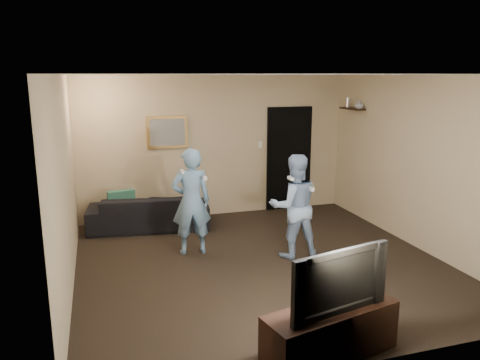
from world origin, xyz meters
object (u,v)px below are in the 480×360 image
object	(u,v)px
sofa	(149,212)
television	(333,278)
wii_player_right	(294,206)
wii_player_left	(191,202)
tv_console	(330,332)

from	to	relation	value
sofa	television	distance (m)	4.51
sofa	wii_player_right	distance (m)	2.70
television	wii_player_left	size ratio (longest dim) A/B	0.67
tv_console	wii_player_right	size ratio (longest dim) A/B	0.88
television	wii_player_right	size ratio (longest dim) A/B	0.70
wii_player_left	wii_player_right	xyz separation A→B (m)	(1.39, -0.55, -0.03)
tv_console	wii_player_right	distance (m)	2.57
sofa	wii_player_right	world-z (taller)	wii_player_right
sofa	tv_console	distance (m)	4.48
tv_console	television	world-z (taller)	television
tv_console	wii_player_left	xyz separation A→B (m)	(-0.71, 2.97, 0.54)
television	tv_console	bearing A→B (deg)	0.00
sofa	television	size ratio (longest dim) A/B	1.92
tv_console	television	xyz separation A→B (m)	(0.00, 0.00, 0.54)
television	sofa	bearing A→B (deg)	92.71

